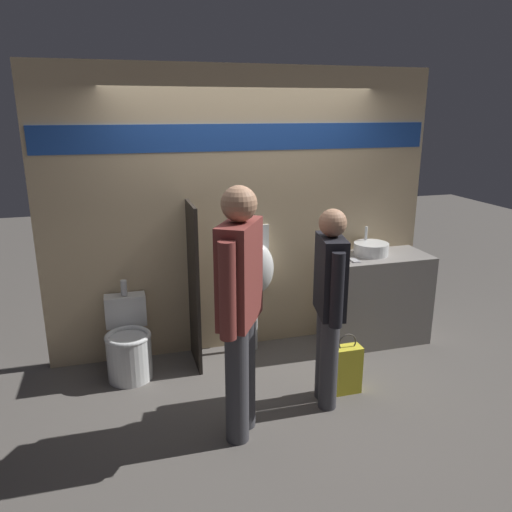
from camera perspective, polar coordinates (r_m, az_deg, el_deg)
ground_plane at (r=4.72m, az=0.59°, el=-12.91°), size 16.00×16.00×0.00m
display_wall at (r=4.78m, az=-1.43°, el=4.99°), size 3.75×0.07×2.70m
sink_counter at (r=5.25m, az=13.41°, el=-4.71°), size 1.04×0.53×0.91m
sink_basin at (r=5.12m, az=13.01°, el=0.84°), size 0.35×0.35×0.26m
cell_phone at (r=4.87m, az=11.17°, el=-0.49°), size 0.07×0.14×0.01m
divider_near_counter at (r=4.57m, az=-7.12°, el=-3.47°), size 0.03×0.50×1.53m
urinal_near_counter at (r=4.78m, az=-0.11°, el=-1.43°), size 0.36×0.28×1.27m
toilet at (r=4.65m, az=-14.36°, el=-9.92°), size 0.40×0.57×0.83m
person_in_vest at (r=3.45m, az=-1.85°, el=-5.58°), size 0.42×0.57×1.84m
person_with_lanyard at (r=3.92m, az=8.38°, el=-5.05°), size 0.26×0.55×1.61m
shopping_bag at (r=4.37m, az=10.24°, el=-12.58°), size 0.25×0.14×0.53m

